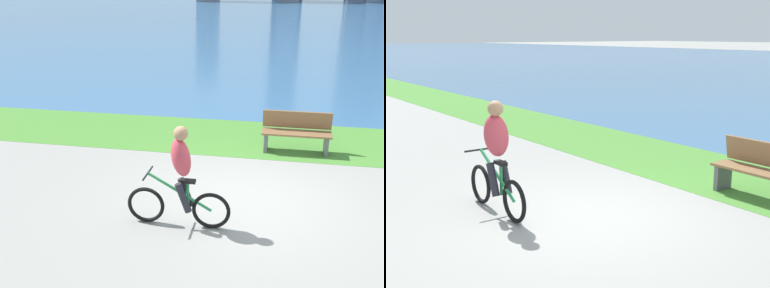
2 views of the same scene
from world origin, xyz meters
The scene contains 4 objects.
ground_plane centered at (0.00, 0.00, 0.00)m, with size 300.00×300.00×0.00m, color gray.
grass_strip_bayside centered at (0.00, 3.29, 0.00)m, with size 120.00×2.67×0.01m, color #478433.
cyclist_lead centered at (-0.94, -1.05, 0.83)m, with size 1.64×0.52×1.64m.
bench_near_path centered at (0.88, 2.59, 0.45)m, with size 1.50×0.47×0.90m.
Camera 2 is at (5.49, -4.30, 2.54)m, focal length 48.13 mm.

